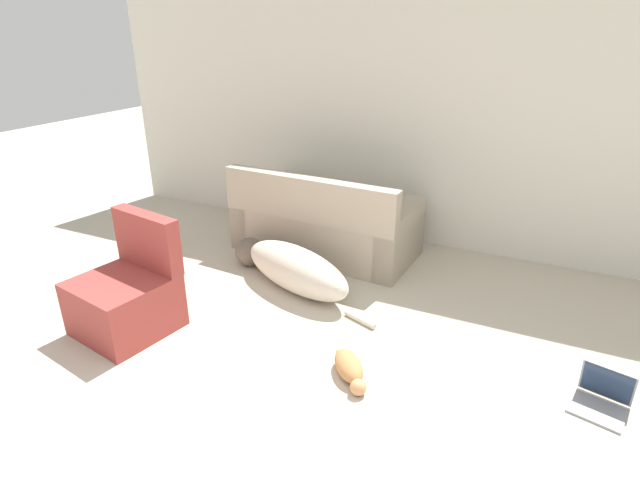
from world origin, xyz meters
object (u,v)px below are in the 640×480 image
object	(u,v)px
dog	(291,267)
side_chair	(128,294)
laptop_open	(603,394)
couch	(325,226)
cat	(350,368)

from	to	relation	value
dog	side_chair	size ratio (longest dim) A/B	1.92
side_chair	dog	bearing A→B (deg)	63.87
dog	laptop_open	world-z (taller)	dog
laptop_open	side_chair	size ratio (longest dim) A/B	0.42
couch	cat	size ratio (longest dim) A/B	4.29
couch	dog	distance (m)	0.82
laptop_open	cat	bearing A→B (deg)	-150.27
cat	laptop_open	world-z (taller)	laptop_open
dog	side_chair	bearing A→B (deg)	74.28
cat	laptop_open	size ratio (longest dim) A/B	1.18
dog	couch	bearing A→B (deg)	-66.24
couch	laptop_open	distance (m)	2.86
laptop_open	couch	bearing A→B (deg)	166.19
couch	side_chair	size ratio (longest dim) A/B	2.12
dog	cat	distance (m)	1.35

